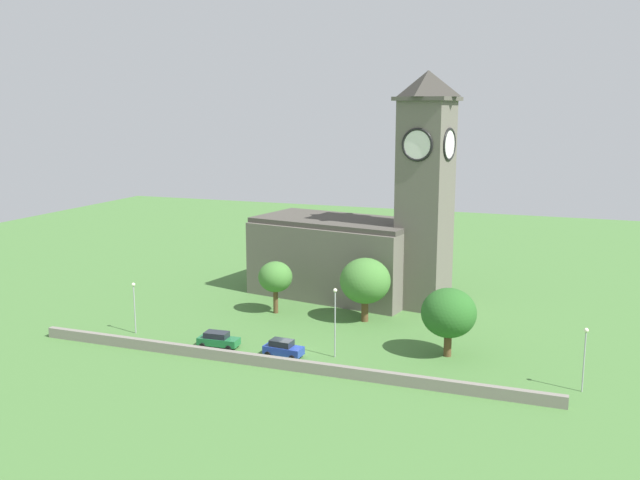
% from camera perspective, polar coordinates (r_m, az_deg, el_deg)
% --- Properties ---
extents(ground_plane, '(200.00, 200.00, 0.00)m').
position_cam_1_polar(ground_plane, '(91.18, 1.23, -6.31)').
color(ground_plane, '#477538').
extents(church, '(29.88, 16.73, 31.63)m').
position_cam_1_polar(church, '(98.68, 3.29, 0.02)').
color(church, '#666056').
rests_on(church, ground).
extents(quay_barrier, '(58.22, 0.70, 1.18)m').
position_cam_1_polar(quay_barrier, '(73.92, -3.78, -9.99)').
color(quay_barrier, gray).
rests_on(quay_barrier, ground).
extents(car_green, '(4.81, 2.38, 1.80)m').
position_cam_1_polar(car_green, '(80.45, -8.37, -8.09)').
color(car_green, '#1E6B38').
rests_on(car_green, ground).
extents(car_blue, '(4.43, 2.34, 1.91)m').
position_cam_1_polar(car_blue, '(76.80, -3.06, -8.88)').
color(car_blue, '#233D9E').
rests_on(car_blue, ground).
extents(streetlamp_west_end, '(0.44, 0.44, 6.29)m').
position_cam_1_polar(streetlamp_west_end, '(86.37, -15.02, -4.71)').
color(streetlamp_west_end, '#9EA0A5').
rests_on(streetlamp_west_end, ground).
extents(streetlamp_west_mid, '(0.44, 0.44, 7.75)m').
position_cam_1_polar(streetlamp_west_mid, '(75.34, 1.24, -5.94)').
color(streetlamp_west_mid, '#9EA0A5').
rests_on(streetlamp_west_mid, ground).
extents(streetlamp_central, '(0.44, 0.44, 6.36)m').
position_cam_1_polar(streetlamp_central, '(71.21, 20.92, -8.34)').
color(streetlamp_central, '#9EA0A5').
rests_on(streetlamp_central, ground).
extents(tree_by_tower, '(4.51, 4.51, 6.97)m').
position_cam_1_polar(tree_by_tower, '(91.72, -3.69, -3.06)').
color(tree_by_tower, brown).
rests_on(tree_by_tower, ground).
extents(tree_riverside_west, '(6.43, 6.43, 8.22)m').
position_cam_1_polar(tree_riverside_west, '(88.04, 3.73, -3.38)').
color(tree_riverside_west, brown).
rests_on(tree_riverside_west, ground).
extents(tree_churchyard, '(6.01, 6.01, 7.63)m').
position_cam_1_polar(tree_churchyard, '(76.99, 10.53, -5.92)').
color(tree_churchyard, brown).
rests_on(tree_churchyard, ground).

